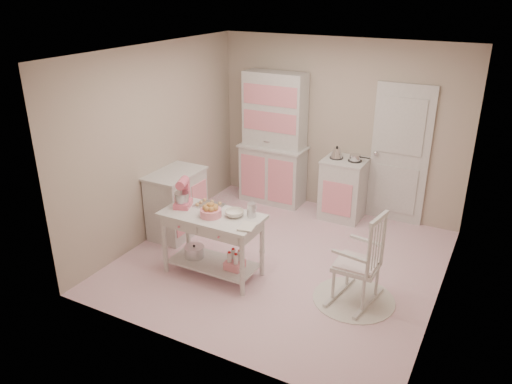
% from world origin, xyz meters
% --- Properties ---
extents(room_shell, '(3.84, 3.84, 2.62)m').
position_xyz_m(room_shell, '(0.00, 0.00, 1.65)').
color(room_shell, pink).
rests_on(room_shell, ground).
extents(door, '(0.82, 0.05, 2.04)m').
position_xyz_m(door, '(0.95, 1.87, 1.02)').
color(door, silver).
rests_on(door, ground).
extents(hutch, '(1.06, 0.50, 2.08)m').
position_xyz_m(hutch, '(-0.96, 1.66, 1.04)').
color(hutch, silver).
rests_on(hutch, ground).
extents(stove, '(0.62, 0.57, 0.92)m').
position_xyz_m(stove, '(0.24, 1.61, 0.46)').
color(stove, silver).
rests_on(stove, ground).
extents(base_cabinet, '(0.54, 0.84, 0.92)m').
position_xyz_m(base_cabinet, '(-1.63, -0.00, 0.46)').
color(base_cabinet, silver).
rests_on(base_cabinet, ground).
extents(lace_rug, '(0.92, 0.92, 0.01)m').
position_xyz_m(lace_rug, '(1.08, -0.40, 0.01)').
color(lace_rug, white).
rests_on(lace_rug, ground).
extents(rocking_chair, '(0.59, 0.79, 1.10)m').
position_xyz_m(rocking_chair, '(1.08, -0.40, 0.55)').
color(rocking_chair, silver).
rests_on(rocking_chair, ground).
extents(work_table, '(1.20, 0.60, 0.80)m').
position_xyz_m(work_table, '(-0.61, -0.67, 0.40)').
color(work_table, silver).
rests_on(work_table, ground).
extents(stand_mixer, '(0.28, 0.33, 0.34)m').
position_xyz_m(stand_mixer, '(-1.03, -0.65, 0.97)').
color(stand_mixer, '#EE647F').
rests_on(stand_mixer, work_table).
extents(cookie_tray, '(0.34, 0.24, 0.02)m').
position_xyz_m(cookie_tray, '(-0.76, -0.49, 0.81)').
color(cookie_tray, silver).
rests_on(cookie_tray, work_table).
extents(bread_basket, '(0.25, 0.25, 0.09)m').
position_xyz_m(bread_basket, '(-0.59, -0.72, 0.85)').
color(bread_basket, pink).
rests_on(bread_basket, work_table).
extents(mixing_bowl, '(0.22, 0.22, 0.07)m').
position_xyz_m(mixing_bowl, '(-0.35, -0.59, 0.83)').
color(mixing_bowl, silver).
rests_on(mixing_bowl, work_table).
extents(metal_pitcher, '(0.10, 0.10, 0.17)m').
position_xyz_m(metal_pitcher, '(-0.17, -0.51, 0.89)').
color(metal_pitcher, silver).
rests_on(metal_pitcher, work_table).
extents(recipe_book, '(0.20, 0.25, 0.02)m').
position_xyz_m(recipe_book, '(-0.16, -0.79, 0.81)').
color(recipe_book, silver).
rests_on(recipe_book, work_table).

